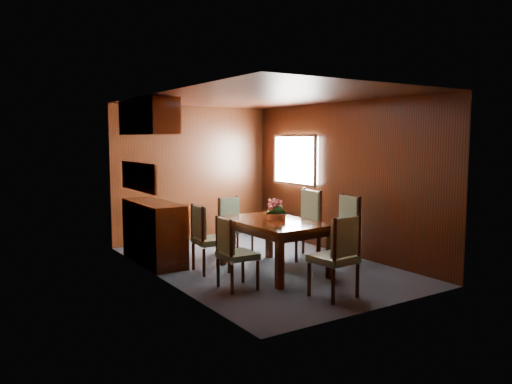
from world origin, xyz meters
TOP-DOWN VIEW (x-y plane):
  - ground at (0.00, 0.00)m, footprint 4.50×4.50m
  - room_shell at (-0.10, 0.33)m, footprint 3.06×4.52m
  - sideboard at (-1.25, 1.00)m, footprint 0.48×1.40m
  - dining_table at (-0.06, -0.39)m, footprint 0.97×1.53m
  - chair_left_near at (-0.95, -0.79)m, footprint 0.42×0.44m
  - chair_left_far at (-0.86, 0.08)m, footprint 0.46×0.48m
  - chair_right_near at (0.95, -0.66)m, footprint 0.54×0.55m
  - chair_right_far at (0.82, 0.04)m, footprint 0.52×0.54m
  - chair_head at (-0.11, -1.74)m, footprint 0.50×0.48m
  - chair_foot at (0.02, 0.85)m, footprint 0.50×0.48m
  - flower_centerpiece at (0.03, -0.32)m, footprint 0.28×0.28m

SIDE VIEW (x-z plane):
  - ground at x=0.00m, z-range 0.00..0.00m
  - sideboard at x=-1.25m, z-range 0.00..0.90m
  - chair_left_near at x=-0.95m, z-range 0.05..0.94m
  - chair_foot at x=0.02m, z-range 0.05..0.95m
  - chair_left_far at x=-0.86m, z-range 0.05..0.99m
  - chair_head at x=-0.11m, z-range 0.05..1.02m
  - chair_right_near at x=0.95m, z-range 0.06..1.08m
  - chair_right_far at x=0.82m, z-range 0.06..1.11m
  - dining_table at x=-0.06m, z-range 0.26..0.97m
  - flower_centerpiece at x=0.03m, z-range 0.70..0.98m
  - room_shell at x=-0.10m, z-range 0.43..2.84m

